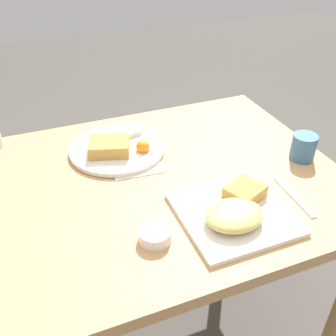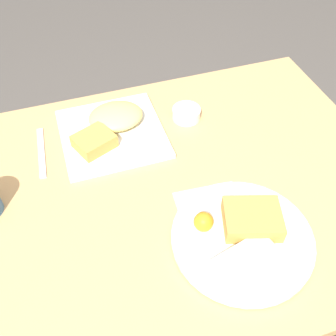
{
  "view_description": "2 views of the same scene",
  "coord_description": "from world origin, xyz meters",
  "px_view_note": "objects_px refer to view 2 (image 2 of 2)",
  "views": [
    {
      "loc": [
        -0.32,
        -0.87,
        1.4
      ],
      "look_at": [
        0.03,
        -0.01,
        0.76
      ],
      "focal_mm": 42.0,
      "sensor_mm": 36.0,
      "label": 1
    },
    {
      "loc": [
        0.22,
        0.57,
        1.46
      ],
      "look_at": [
        0.03,
        -0.02,
        0.77
      ],
      "focal_mm": 42.0,
      "sensor_mm": 36.0,
      "label": 2
    }
  ],
  "objects_px": {
    "plate_oval_far": "(243,235)",
    "butter_knife": "(41,152)",
    "sauce_ramekin": "(186,113)",
    "plate_square_near": "(111,128)"
  },
  "relations": [
    {
      "from": "butter_knife",
      "to": "plate_oval_far",
      "type": "bearing_deg",
      "value": 47.0
    },
    {
      "from": "plate_square_near",
      "to": "plate_oval_far",
      "type": "relative_size",
      "value": 0.89
    },
    {
      "from": "sauce_ramekin",
      "to": "butter_knife",
      "type": "relative_size",
      "value": 0.43
    },
    {
      "from": "plate_square_near",
      "to": "butter_knife",
      "type": "bearing_deg",
      "value": 4.12
    },
    {
      "from": "plate_oval_far",
      "to": "butter_knife",
      "type": "bearing_deg",
      "value": -46.34
    },
    {
      "from": "plate_oval_far",
      "to": "sauce_ramekin",
      "type": "bearing_deg",
      "value": -93.16
    },
    {
      "from": "sauce_ramekin",
      "to": "butter_knife",
      "type": "distance_m",
      "value": 0.41
    },
    {
      "from": "plate_square_near",
      "to": "sauce_ramekin",
      "type": "distance_m",
      "value": 0.22
    },
    {
      "from": "butter_knife",
      "to": "plate_square_near",
      "type": "bearing_deg",
      "value": 97.46
    },
    {
      "from": "plate_oval_far",
      "to": "butter_knife",
      "type": "xyz_separation_m",
      "value": [
        0.39,
        -0.41,
        -0.02
      ]
    }
  ]
}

